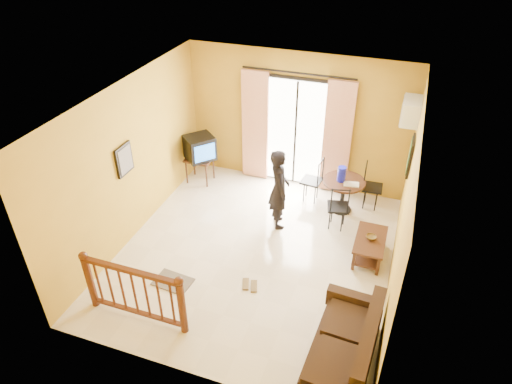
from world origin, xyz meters
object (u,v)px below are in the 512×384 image
(television, at_px, (200,148))
(coffee_table, at_px, (370,245))
(dining_table, at_px, (344,187))
(sofa, at_px, (347,348))
(standing_person, at_px, (279,189))

(television, height_order, coffee_table, television)
(television, relative_size, dining_table, 0.93)
(sofa, bearing_deg, dining_table, 104.71)
(sofa, xyz_separation_m, standing_person, (-1.73, 2.62, 0.48))
(television, relative_size, standing_person, 0.48)
(coffee_table, xyz_separation_m, standing_person, (-1.73, 0.39, 0.51))
(standing_person, bearing_deg, television, 38.80)
(standing_person, bearing_deg, coffee_table, -129.26)
(dining_table, bearing_deg, television, 178.64)
(television, bearing_deg, dining_table, -50.30)
(television, bearing_deg, sofa, -92.38)
(television, distance_m, dining_table, 3.04)
(coffee_table, bearing_deg, dining_table, 119.53)
(coffee_table, distance_m, sofa, 2.23)
(dining_table, relative_size, standing_person, 0.52)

